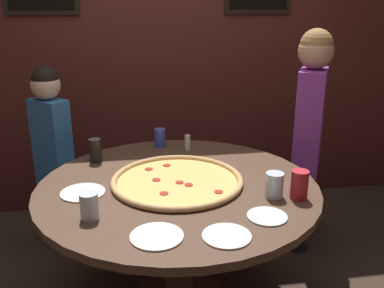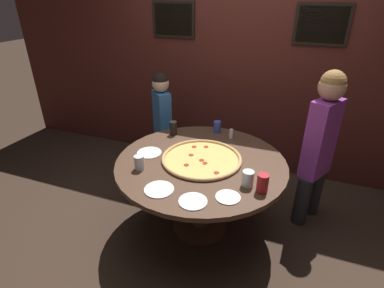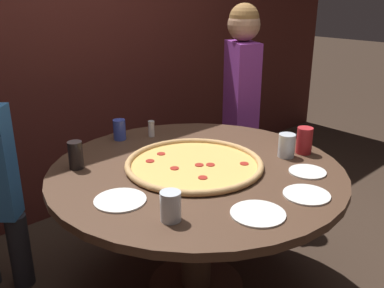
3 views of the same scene
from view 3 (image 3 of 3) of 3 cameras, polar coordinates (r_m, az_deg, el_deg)
name	(u,v)px [view 3 (image 3 of 3)]	position (r m, az deg, el deg)	size (l,w,h in m)	color
ground_plane	(196,288)	(2.53, 0.54, -18.69)	(24.00, 24.00, 0.00)	#38281E
back_wall	(58,32)	(3.09, -17.48, 14.02)	(6.40, 0.08, 2.60)	#4C1E19
dining_table	(196,193)	(2.21, 0.59, -6.54)	(1.47, 1.47, 0.74)	#4C3323
giant_pizza	(195,164)	(2.15, 0.34, -2.65)	(0.70, 0.70, 0.03)	#EAB75B
drink_cup_near_left	(304,140)	(2.38, 14.76, 0.46)	(0.08, 0.08, 0.14)	#B22328
drink_cup_centre_back	(119,130)	(2.55, -9.65, 1.90)	(0.07, 0.07, 0.12)	#384CB7
drink_cup_by_shaker	(171,206)	(1.66, -2.87, -8.28)	(0.08, 0.08, 0.12)	silver
drink_cup_far_left	(76,155)	(2.19, -15.26, -1.43)	(0.07, 0.07, 0.14)	black
drink_cup_beside_pizza	(287,145)	(2.31, 12.50, -0.19)	(0.09, 0.09, 0.12)	silver
white_plate_left_side	(258,214)	(1.74, 8.78, -9.16)	(0.22, 0.22, 0.01)	white
white_plate_right_side	(307,172)	(2.16, 15.14, -3.59)	(0.18, 0.18, 0.01)	white
white_plate_near_front	(120,200)	(1.85, -9.56, -7.39)	(0.22, 0.22, 0.01)	white
white_plate_far_back	(307,195)	(1.93, 15.03, -6.55)	(0.20, 0.20, 0.01)	white
condiment_shaker	(151,129)	(2.58, -5.44, 2.05)	(0.04, 0.04, 0.10)	silver
diner_far_left	(241,97)	(3.11, 6.55, 6.23)	(0.30, 0.39, 1.49)	#232328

